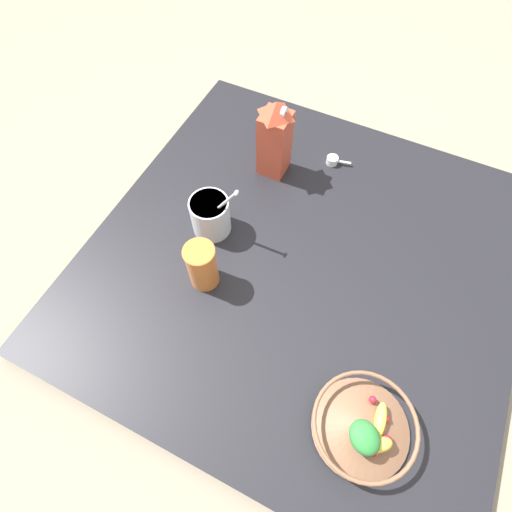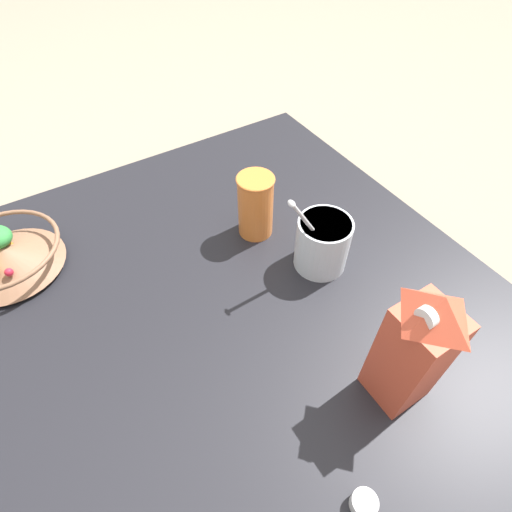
{
  "view_description": "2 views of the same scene",
  "coord_description": "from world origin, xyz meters",
  "px_view_note": "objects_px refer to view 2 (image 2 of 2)",
  "views": [
    {
      "loc": [
        -0.57,
        -0.13,
        1.05
      ],
      "look_at": [
        -0.09,
        0.1,
        0.13
      ],
      "focal_mm": 28.0,
      "sensor_mm": 36.0,
      "label": 1
    },
    {
      "loc": [
        0.4,
        -0.14,
        0.72
      ],
      "look_at": [
        -0.05,
        0.14,
        0.12
      ],
      "focal_mm": 28.0,
      "sensor_mm": 36.0,
      "label": 2
    }
  ],
  "objects_px": {
    "fruit_bowl": "(4,255)",
    "yogurt_tub": "(323,242)",
    "drinking_cup": "(255,205)",
    "milk_carton": "(415,349)"
  },
  "relations": [
    {
      "from": "milk_carton",
      "to": "drinking_cup",
      "type": "xyz_separation_m",
      "value": [
        -0.46,
        0.0,
        -0.05
      ]
    },
    {
      "from": "milk_carton",
      "to": "drinking_cup",
      "type": "height_order",
      "value": "milk_carton"
    },
    {
      "from": "fruit_bowl",
      "to": "yogurt_tub",
      "type": "bearing_deg",
      "value": 59.26
    },
    {
      "from": "milk_carton",
      "to": "drinking_cup",
      "type": "distance_m",
      "value": 0.46
    },
    {
      "from": "yogurt_tub",
      "to": "drinking_cup",
      "type": "bearing_deg",
      "value": -157.73
    },
    {
      "from": "milk_carton",
      "to": "yogurt_tub",
      "type": "xyz_separation_m",
      "value": [
        -0.29,
        0.07,
        -0.07
      ]
    },
    {
      "from": "fruit_bowl",
      "to": "milk_carton",
      "type": "xyz_separation_m",
      "value": [
        0.64,
        0.51,
        0.09
      ]
    },
    {
      "from": "drinking_cup",
      "to": "yogurt_tub",
      "type": "bearing_deg",
      "value": 22.27
    },
    {
      "from": "yogurt_tub",
      "to": "fruit_bowl",
      "type": "bearing_deg",
      "value": -120.74
    },
    {
      "from": "yogurt_tub",
      "to": "drinking_cup",
      "type": "distance_m",
      "value": 0.17
    }
  ]
}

